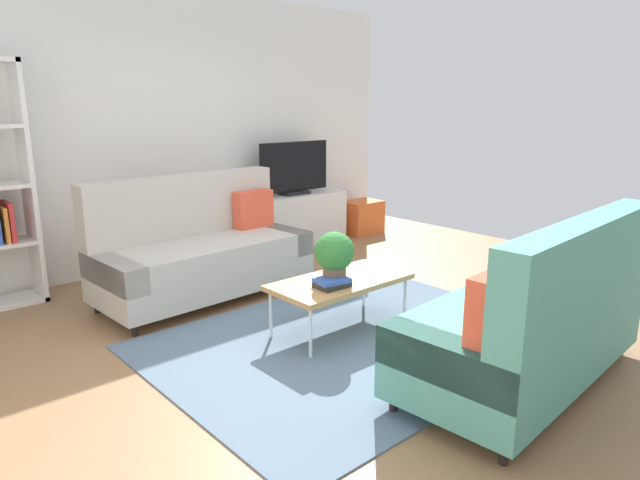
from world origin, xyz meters
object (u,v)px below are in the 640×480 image
object	(u,v)px
couch_beige	(201,250)
potted_plant	(334,255)
table_book_0	(332,285)
vase_0	(252,192)
coffee_table	(340,283)
couch_green	(534,319)
tv_console	(294,220)
storage_trunk	(361,217)
tv	(294,169)
bottle_0	(268,190)

from	to	relation	value
couch_beige	potted_plant	distance (m)	1.50
couch_beige	table_book_0	bearing A→B (deg)	95.27
couch_beige	potted_plant	size ratio (longest dim) A/B	4.94
potted_plant	table_book_0	distance (m)	0.23
couch_beige	table_book_0	xyz separation A→B (m)	(0.22, -1.52, -0.00)
potted_plant	vase_0	distance (m)	2.63
coffee_table	vase_0	size ratio (longest dim) A/B	6.82
table_book_0	coffee_table	bearing A→B (deg)	28.54
couch_green	couch_beige	bearing A→B (deg)	99.40
tv_console	coffee_table	bearing A→B (deg)	-121.46
couch_beige	storage_trunk	distance (m)	3.07
couch_beige	couch_green	world-z (taller)	same
tv	vase_0	size ratio (longest dim) A/B	6.20
couch_beige	tv	xyz separation A→B (m)	(1.84, 0.93, 0.51)
couch_green	storage_trunk	distance (m)	4.33
tv	storage_trunk	world-z (taller)	tv
coffee_table	table_book_0	world-z (taller)	table_book_0
couch_green	coffee_table	bearing A→B (deg)	97.43
storage_trunk	table_book_0	xyz separation A→B (m)	(-2.72, -2.36, 0.22)
couch_beige	tv_console	bearing A→B (deg)	-155.60
tv	table_book_0	bearing A→B (deg)	-123.61
tv_console	table_book_0	world-z (taller)	tv_console
couch_beige	storage_trunk	bearing A→B (deg)	-166.77
couch_green	tv_console	size ratio (longest dim) A/B	1.40
coffee_table	bottle_0	size ratio (longest dim) A/B	5.28
potted_plant	tv	bearing A→B (deg)	57.04
couch_green	table_book_0	xyz separation A→B (m)	(-0.46, 1.33, -0.01)
couch_beige	potted_plant	world-z (taller)	couch_beige
tv_console	tv	xyz separation A→B (m)	(0.00, -0.02, 0.63)
tv_console	bottle_0	xyz separation A→B (m)	(-0.42, -0.04, 0.42)
storage_trunk	bottle_0	distance (m)	1.60
couch_green	vase_0	xyz separation A→B (m)	(0.58, 3.84, 0.27)
coffee_table	vase_0	bearing A→B (deg)	70.24
bottle_0	table_book_0	bearing A→B (deg)	-116.50
couch_beige	tv	bearing A→B (deg)	-156.09
coffee_table	storage_trunk	xyz separation A→B (m)	(2.55, 2.27, -0.17)
couch_green	storage_trunk	bearing A→B (deg)	54.50
potted_plant	tv_console	bearing A→B (deg)	57.26
coffee_table	storage_trunk	bearing A→B (deg)	41.66
couch_green	storage_trunk	size ratio (longest dim) A/B	3.76
couch_beige	couch_green	bearing A→B (deg)	100.58
coffee_table	tv	size ratio (longest dim) A/B	1.10
tv	potted_plant	world-z (taller)	tv
couch_green	tv	bearing A→B (deg)	68.88
vase_0	bottle_0	xyz separation A→B (m)	(0.16, -0.09, 0.02)
couch_green	storage_trunk	xyz separation A→B (m)	(2.26, 3.69, -0.23)
vase_0	couch_beige	bearing A→B (deg)	-141.64
tv	tv_console	bearing A→B (deg)	90.00
tv_console	storage_trunk	xyz separation A→B (m)	(1.10, -0.10, -0.10)
tv_console	storage_trunk	bearing A→B (deg)	-5.19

